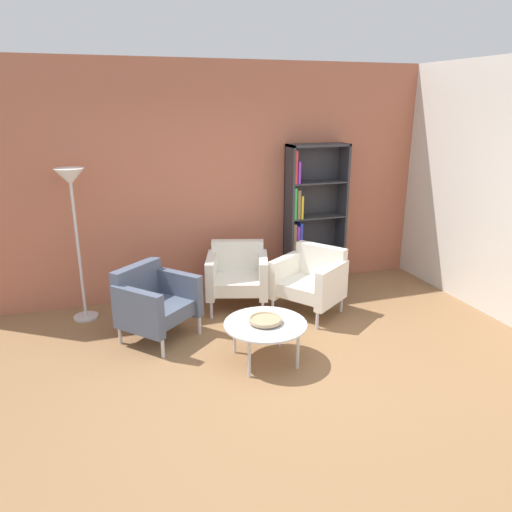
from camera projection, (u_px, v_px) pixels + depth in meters
name	position (u px, v px, depth m)	size (l,w,h in m)	color
ground_plane	(288.00, 383.00, 4.38)	(8.32, 8.32, 0.00)	olive
brick_back_panel	(217.00, 181.00, 6.16)	(6.40, 0.12, 2.90)	#B2664C
plaster_right_partition	(511.00, 194.00, 5.35)	(0.12, 5.20, 2.90)	silver
bookshelf_tall	(310.00, 218.00, 6.50)	(0.80, 0.30, 1.90)	#333338
coffee_table_low	(265.00, 326.00, 4.66)	(0.80, 0.80, 0.40)	silver
decorative_bowl	(265.00, 320.00, 4.64)	(0.32, 0.32, 0.05)	tan
armchair_spare_guest	(237.00, 274.00, 5.91)	(0.87, 0.84, 0.78)	white
armchair_by_bookshelf	(311.00, 279.00, 5.74)	(0.93, 0.95, 0.78)	white
armchair_near_window	(154.00, 301.00, 5.11)	(0.95, 0.94, 0.78)	#4C566B
floor_lamp_torchiere	(72.00, 195.00, 5.26)	(0.32, 0.32, 1.74)	silver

